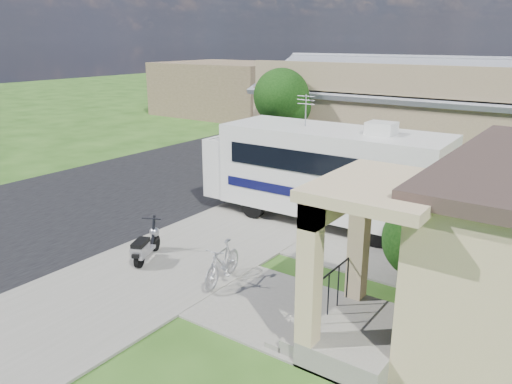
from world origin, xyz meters
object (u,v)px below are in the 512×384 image
Objects in this scene: bicycle at (222,265)px; pickup_truck at (293,135)px; motorhome at (323,170)px; garden_hose at (342,308)px; shrub at (427,237)px; van at (345,117)px; scooter at (145,246)px.

pickup_truck is at bearing 104.76° from bicycle.
bicycle is at bearing -89.51° from motorhome.
garden_hose is at bearing -0.28° from bicycle.
shrub is at bearing 23.11° from bicycle.
van is (-11.03, 18.65, -0.45)m from shrub.
van is 23.06m from garden_hose.
motorhome is 1.34× the size of van.
scooter is 4.19× the size of garden_hose.
shrub is at bearing -0.51° from scooter.
shrub is 21.67m from van.
van is (-6.88, 15.97, -0.87)m from motorhome.
shrub is (4.16, -2.67, -0.42)m from motorhome.
motorhome is 3.09× the size of shrub.
motorhome is 5.31× the size of scooter.
garden_hose is (9.98, -20.77, -0.77)m from van.
scooter is 15.16m from pickup_truck.
motorhome reaches higher than scooter.
pickup_truck is at bearing 125.09° from motorhome.
garden_hose is (2.95, 0.53, -0.42)m from bicycle.
bicycle is 0.28× the size of van.
bicycle reaches higher than garden_hose.
bicycle is 15.82m from pickup_truck.
motorhome is at bearing 81.20° from bicycle.
pickup_truck is at bearing 81.82° from scooter.
shrub reaches higher than pickup_truck.
bicycle is at bearing -146.45° from shrub.
garden_hose is (3.10, -4.80, -1.65)m from motorhome.
pickup_truck is (-4.28, 14.54, 0.33)m from scooter.
bicycle is at bearing -19.25° from scooter.
shrub is 1.52× the size of bicycle.
shrub is 4.87m from bicycle.
shrub is at bearing 63.59° from garden_hose.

